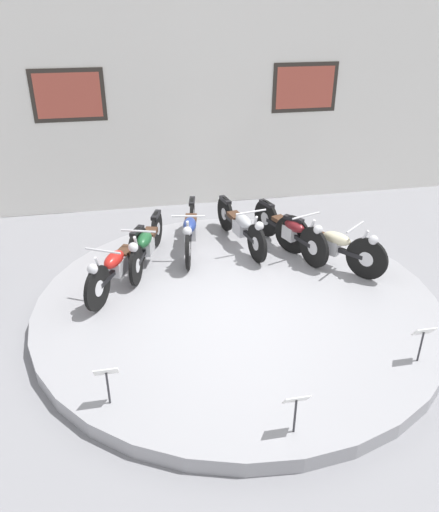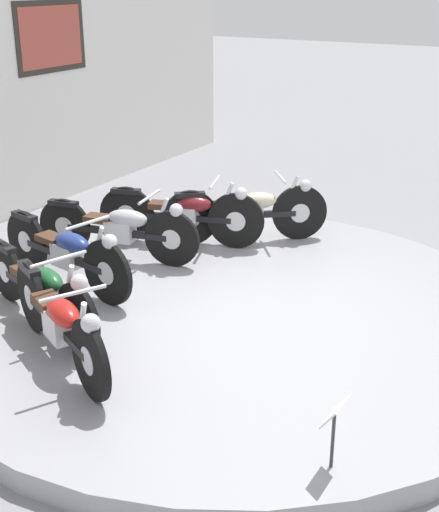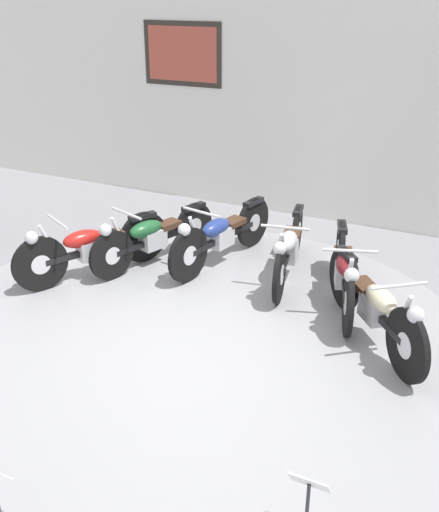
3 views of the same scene
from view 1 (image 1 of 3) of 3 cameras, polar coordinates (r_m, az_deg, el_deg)
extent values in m
plane|color=gray|center=(7.47, 2.01, -6.09)|extent=(60.00, 60.00, 0.00)
cylinder|color=#99999E|center=(7.41, 2.02, -5.45)|extent=(5.85, 5.85, 0.20)
cube|color=white|center=(10.71, -3.28, 17.20)|extent=(14.00, 0.20, 4.41)
cube|color=#2D2823|center=(10.51, -16.90, 17.14)|extent=(1.40, 0.02, 1.00)
cube|color=#B24C3D|center=(10.51, -16.90, 17.14)|extent=(1.24, 0.02, 0.84)
cube|color=#2D2823|center=(11.15, 9.74, 18.44)|extent=(1.40, 0.02, 1.00)
cube|color=#B24C3D|center=(11.15, 9.75, 18.44)|extent=(1.24, 0.02, 0.84)
cylinder|color=black|center=(7.16, -13.77, -3.60)|extent=(0.35, 0.61, 0.66)
cylinder|color=silver|center=(7.16, -13.77, -3.60)|extent=(0.16, 0.23, 0.23)
cylinder|color=black|center=(8.20, -9.27, 1.08)|extent=(0.35, 0.61, 0.66)
cylinder|color=silver|center=(8.20, -9.27, 1.08)|extent=(0.16, 0.23, 0.23)
cube|color=black|center=(7.67, -11.37, -1.10)|extent=(0.64, 1.13, 0.07)
cube|color=silver|center=(7.63, -11.51, -1.11)|extent=(0.33, 0.38, 0.24)
ellipsoid|color=red|center=(7.47, -11.97, -0.39)|extent=(0.42, 0.53, 0.20)
cube|color=#472D1E|center=(7.77, -10.74, 0.55)|extent=(0.33, 0.38, 0.07)
cube|color=black|center=(8.08, -9.42, 2.85)|extent=(0.25, 0.37, 0.06)
cylinder|color=silver|center=(7.17, -13.38, -1.64)|extent=(0.15, 0.24, 0.54)
cylinder|color=silver|center=(7.13, -13.20, 0.58)|extent=(0.49, 0.28, 0.03)
sphere|color=silver|center=(6.95, -14.32, -1.44)|extent=(0.15, 0.15, 0.15)
cylinder|color=black|center=(7.67, -9.51, -1.08)|extent=(0.24, 0.60, 0.61)
cylinder|color=silver|center=(7.67, -9.51, -1.08)|extent=(0.13, 0.22, 0.21)
cylinder|color=black|center=(8.83, -7.18, 3.11)|extent=(0.24, 0.60, 0.61)
cylinder|color=silver|center=(8.83, -7.18, 3.11)|extent=(0.13, 0.22, 0.21)
cube|color=black|center=(8.24, -8.27, 1.16)|extent=(0.45, 1.20, 0.07)
cube|color=silver|center=(8.20, -8.34, 1.16)|extent=(0.29, 0.37, 0.24)
ellipsoid|color=#1E562D|center=(8.04, -8.60, 1.87)|extent=(0.36, 0.52, 0.20)
cube|color=#472D1E|center=(8.37, -7.96, 2.69)|extent=(0.29, 0.37, 0.07)
cube|color=black|center=(8.73, -7.28, 4.67)|extent=(0.21, 0.37, 0.06)
cylinder|color=silver|center=(7.70, -9.33, 0.75)|extent=(0.12, 0.25, 0.54)
cylinder|color=silver|center=(7.68, -9.27, 2.84)|extent=(0.52, 0.20, 0.03)
sphere|color=silver|center=(7.46, -9.83, 0.98)|extent=(0.15, 0.15, 0.15)
cylinder|color=black|center=(8.01, -3.61, 0.82)|extent=(0.18, 0.67, 0.67)
cylinder|color=silver|center=(8.01, -3.61, 0.82)|extent=(0.11, 0.24, 0.23)
cylinder|color=black|center=(9.23, -3.12, 4.62)|extent=(0.18, 0.67, 0.67)
cylinder|color=silver|center=(9.23, -3.12, 4.62)|extent=(0.11, 0.24, 0.23)
cube|color=black|center=(8.62, -3.35, 2.85)|extent=(0.31, 1.23, 0.07)
cube|color=silver|center=(8.57, -3.37, 2.86)|extent=(0.26, 0.35, 0.24)
ellipsoid|color=navy|center=(8.42, -3.43, 3.56)|extent=(0.31, 0.51, 0.20)
cube|color=#472D1E|center=(8.76, -3.29, 4.29)|extent=(0.26, 0.35, 0.07)
cube|color=black|center=(9.13, -3.16, 6.26)|extent=(0.17, 0.37, 0.06)
cylinder|color=silver|center=(8.06, -3.59, 2.57)|extent=(0.09, 0.25, 0.54)
cylinder|color=silver|center=(8.05, -3.60, 4.57)|extent=(0.54, 0.14, 0.03)
sphere|color=silver|center=(7.81, -3.71, 2.84)|extent=(0.15, 0.15, 0.15)
cylinder|color=black|center=(8.22, 4.30, 1.44)|extent=(0.18, 0.65, 0.65)
cylinder|color=silver|center=(8.22, 4.30, 1.44)|extent=(0.11, 0.23, 0.23)
cylinder|color=black|center=(9.34, 0.66, 4.85)|extent=(0.18, 0.65, 0.65)
cylinder|color=silver|center=(9.34, 0.66, 4.85)|extent=(0.11, 0.23, 0.23)
cube|color=black|center=(8.77, 2.37, 3.25)|extent=(0.31, 1.23, 0.07)
cube|color=silver|center=(8.73, 2.48, 3.27)|extent=(0.26, 0.35, 0.24)
ellipsoid|color=#B2B5BA|center=(8.58, 2.77, 3.99)|extent=(0.31, 0.51, 0.20)
cube|color=#472D1E|center=(8.90, 1.80, 4.62)|extent=(0.26, 0.35, 0.07)
cube|color=black|center=(9.23, 0.67, 6.42)|extent=(0.17, 0.37, 0.06)
cylinder|color=silver|center=(8.25, 3.89, 3.11)|extent=(0.09, 0.25, 0.54)
cylinder|color=silver|center=(8.24, 3.63, 5.04)|extent=(0.54, 0.13, 0.03)
sphere|color=silver|center=(8.03, 4.57, 3.44)|extent=(0.15, 0.15, 0.15)
cylinder|color=black|center=(8.18, 10.72, 0.98)|extent=(0.27, 0.66, 0.68)
cylinder|color=silver|center=(8.18, 10.72, 0.98)|extent=(0.14, 0.25, 0.24)
cylinder|color=black|center=(9.14, 5.35, 4.30)|extent=(0.27, 0.66, 0.68)
cylinder|color=silver|center=(9.14, 5.35, 4.30)|extent=(0.14, 0.25, 0.24)
cube|color=black|center=(8.64, 7.89, 2.74)|extent=(0.47, 1.20, 0.07)
cube|color=silver|center=(8.61, 8.06, 2.76)|extent=(0.29, 0.37, 0.24)
ellipsoid|color=maroon|center=(8.47, 8.53, 3.49)|extent=(0.36, 0.53, 0.20)
cube|color=#472D1E|center=(8.75, 7.08, 4.10)|extent=(0.29, 0.37, 0.07)
cube|color=black|center=(9.03, 5.43, 5.98)|extent=(0.21, 0.37, 0.06)
cylinder|color=silver|center=(8.19, 10.18, 2.63)|extent=(0.12, 0.25, 0.54)
cylinder|color=silver|center=(8.16, 9.86, 4.57)|extent=(0.52, 0.20, 0.03)
sphere|color=silver|center=(7.99, 11.20, 2.98)|extent=(0.15, 0.15, 0.15)
cylinder|color=black|center=(8.02, 16.46, -0.29)|extent=(0.47, 0.56, 0.68)
cylinder|color=silver|center=(8.02, 16.46, -0.29)|extent=(0.20, 0.23, 0.24)
cylinder|color=black|center=(8.56, 8.34, 2.44)|extent=(0.47, 0.56, 0.68)
cylinder|color=silver|center=(8.56, 8.34, 2.44)|extent=(0.20, 0.23, 0.24)
cube|color=black|center=(8.27, 12.27, 1.12)|extent=(0.83, 1.01, 0.07)
cube|color=silver|center=(8.24, 12.53, 1.16)|extent=(0.36, 0.37, 0.24)
ellipsoid|color=beige|center=(8.13, 13.26, 1.97)|extent=(0.47, 0.51, 0.20)
cube|color=#472D1E|center=(8.30, 11.05, 2.43)|extent=(0.36, 0.37, 0.07)
cube|color=black|center=(8.44, 8.48, 4.21)|extent=(0.30, 0.34, 0.06)
cylinder|color=silver|center=(7.98, 15.70, 1.30)|extent=(0.19, 0.22, 0.54)
cylinder|color=silver|center=(7.91, 15.24, 3.21)|extent=(0.44, 0.36, 0.03)
sphere|color=silver|center=(7.85, 17.18, 1.76)|extent=(0.15, 0.15, 0.15)
cylinder|color=#333338|center=(5.67, -12.61, -14.51)|extent=(0.02, 0.02, 0.42)
cube|color=white|center=(5.52, -12.86, -12.78)|extent=(0.26, 0.11, 0.15)
cylinder|color=#333338|center=(5.30, 8.62, -17.66)|extent=(0.02, 0.02, 0.42)
cube|color=white|center=(5.14, 8.80, -15.89)|extent=(0.26, 0.11, 0.15)
cylinder|color=#333338|center=(6.54, 21.98, -9.59)|extent=(0.02, 0.02, 0.42)
cube|color=white|center=(6.41, 22.34, -7.98)|extent=(0.26, 0.11, 0.15)
camera|label=2|loc=(5.15, -64.16, 2.03)|focal=50.00mm
camera|label=3|loc=(4.34, 57.36, 4.96)|focal=42.00mm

